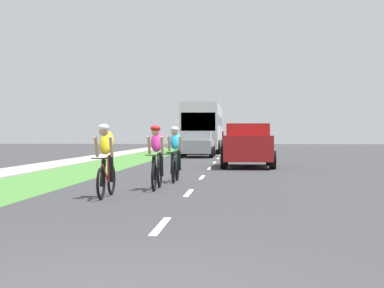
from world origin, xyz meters
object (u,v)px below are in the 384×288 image
at_px(cyclist_trailing, 157,157).
at_px(bus_white, 203,126).
at_px(suv_red, 248,144).
at_px(pickup_maroon, 215,140).
at_px(cyclist_lead, 106,160).
at_px(cyclist_distant, 175,153).
at_px(sedan_silver, 198,144).

distance_m(cyclist_trailing, bus_white, 30.55).
bearing_deg(suv_red, pickup_maroon, 94.32).
bearing_deg(suv_red, cyclist_lead, -104.57).
distance_m(suv_red, pickup_maroon, 36.66).
height_order(cyclist_trailing, bus_white, bus_white).
bearing_deg(cyclist_distant, pickup_maroon, 90.76).
bearing_deg(suv_red, cyclist_distant, -105.14).
relative_size(cyclist_lead, suv_red, 0.37).
relative_size(sedan_silver, bus_white, 0.37).
relative_size(cyclist_trailing, suv_red, 0.37).
bearing_deg(pickup_maroon, bus_white, -90.81).
distance_m(cyclist_trailing, suv_red, 10.72).
height_order(cyclist_trailing, pickup_maroon, pickup_maroon).
relative_size(cyclist_distant, bus_white, 0.15).
relative_size(cyclist_lead, cyclist_distant, 1.00).
distance_m(cyclist_distant, bus_white, 28.14).
relative_size(suv_red, sedan_silver, 1.09).
bearing_deg(cyclist_trailing, pickup_maroon, 90.47).
distance_m(sedan_silver, pickup_maroon, 25.66).
height_order(cyclist_lead, suv_red, suv_red).
bearing_deg(sedan_silver, cyclist_distant, -88.09).
height_order(cyclist_distant, bus_white, bus_white).
xyz_separation_m(cyclist_lead, cyclist_distant, (1.05, 4.36, 0.00)).
relative_size(suv_red, bus_white, 0.41).
relative_size(cyclist_lead, pickup_maroon, 0.34).
height_order(suv_red, sedan_silver, suv_red).
relative_size(cyclist_lead, bus_white, 0.15).
bearing_deg(pickup_maroon, cyclist_distant, -89.24).
height_order(cyclist_lead, bus_white, bus_white).
height_order(cyclist_distant, pickup_maroon, pickup_maroon).
bearing_deg(cyclist_lead, cyclist_trailing, 66.69).
bearing_deg(cyclist_distant, bus_white, 91.68).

